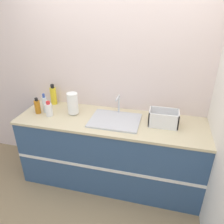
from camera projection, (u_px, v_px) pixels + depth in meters
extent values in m
plane|color=#937A56|center=(104.00, 197.00, 2.65)|extent=(12.00, 12.00, 0.00)
cube|color=silver|center=(118.00, 77.00, 2.66)|extent=(4.58, 0.06, 2.60)
cube|color=silver|center=(223.00, 97.00, 2.10)|extent=(0.06, 2.66, 2.60)
cube|color=#33517A|center=(111.00, 152.00, 2.74)|extent=(2.18, 0.66, 0.86)
cube|color=white|center=(104.00, 169.00, 2.46)|extent=(2.18, 0.01, 0.04)
cube|color=beige|center=(111.00, 121.00, 2.54)|extent=(2.20, 0.68, 0.03)
cube|color=silver|center=(115.00, 120.00, 2.50)|extent=(0.56, 0.44, 0.02)
cylinder|color=silver|center=(119.00, 104.00, 2.62)|extent=(0.02, 0.02, 0.22)
cylinder|color=silver|center=(118.00, 98.00, 2.50)|extent=(0.02, 0.15, 0.02)
cylinder|color=#4C4C51|center=(74.00, 113.00, 2.67)|extent=(0.10, 0.10, 0.01)
cylinder|color=white|center=(73.00, 103.00, 2.61)|extent=(0.13, 0.13, 0.26)
cube|color=white|center=(163.00, 124.00, 2.42)|extent=(0.32, 0.20, 0.01)
cube|color=white|center=(163.00, 122.00, 2.30)|extent=(0.32, 0.01, 0.16)
cube|color=white|center=(164.00, 114.00, 2.47)|extent=(0.32, 0.01, 0.16)
cube|color=white|center=(150.00, 116.00, 2.42)|extent=(0.01, 0.20, 0.16)
cube|color=white|center=(178.00, 119.00, 2.35)|extent=(0.01, 0.20, 0.16)
cylinder|color=silver|center=(45.00, 105.00, 2.66)|extent=(0.06, 0.06, 0.20)
cylinder|color=#334C9E|center=(44.00, 96.00, 2.61)|extent=(0.03, 0.03, 0.04)
cylinder|color=white|center=(49.00, 110.00, 2.59)|extent=(0.08, 0.08, 0.15)
cylinder|color=red|center=(48.00, 103.00, 2.55)|extent=(0.05, 0.05, 0.03)
cylinder|color=yellow|center=(53.00, 96.00, 2.88)|extent=(0.08, 0.08, 0.22)
cylinder|color=black|center=(52.00, 86.00, 2.82)|extent=(0.04, 0.04, 0.05)
cylinder|color=#B26B19|center=(38.00, 107.00, 2.65)|extent=(0.07, 0.07, 0.16)
cylinder|color=black|center=(36.00, 99.00, 2.60)|extent=(0.04, 0.04, 0.04)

